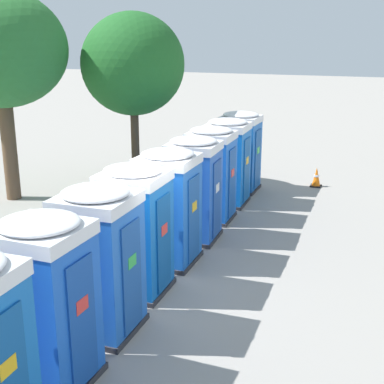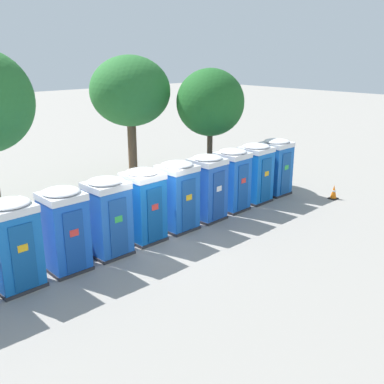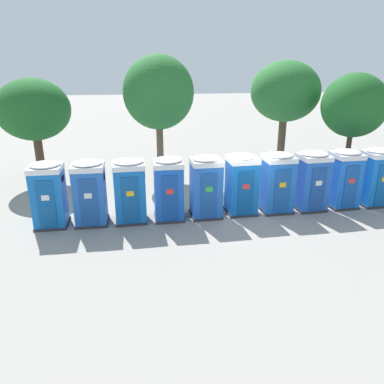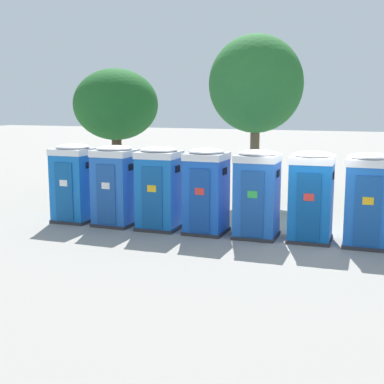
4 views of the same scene
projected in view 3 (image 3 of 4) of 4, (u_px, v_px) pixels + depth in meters
ground_plane at (240, 212)px, 15.87m from camera, size 120.00×120.00×0.00m
portapotty_0 at (49, 194)px, 14.20m from camera, size 1.21×1.21×2.54m
portapotty_1 at (90, 192)px, 14.41m from camera, size 1.22×1.21×2.54m
portapotty_2 at (130, 190)px, 14.63m from camera, size 1.29×1.25×2.54m
portapotty_3 at (169, 188)px, 14.85m from camera, size 1.17×1.21×2.54m
portapotty_4 at (206, 186)px, 15.11m from camera, size 1.26×1.24×2.54m
portapotty_5 at (242, 184)px, 15.43m from camera, size 1.24×1.24×2.54m
portapotty_6 at (277, 182)px, 15.62m from camera, size 1.27×1.23×2.54m
portapotty_7 at (311, 180)px, 15.84m from camera, size 1.28×1.27×2.54m
portapotty_8 at (344, 178)px, 16.13m from camera, size 1.22×1.25×2.54m
portapotty_9 at (376, 177)px, 16.37m from camera, size 1.29×1.25×2.54m
street_tree_0 at (159, 93)px, 18.95m from camera, size 3.60×3.60×6.42m
street_tree_1 at (285, 92)px, 20.89m from camera, size 3.86×3.86×6.14m
street_tree_2 at (354, 106)px, 18.63m from camera, size 3.21×3.21×5.55m
street_tree_3 at (33, 110)px, 18.66m from camera, size 3.64×3.64×5.30m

